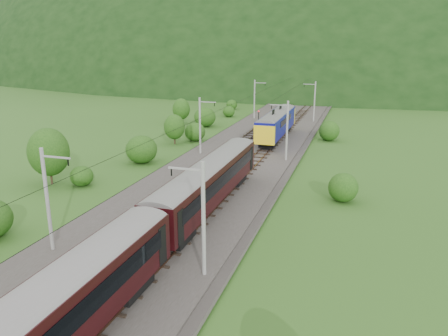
% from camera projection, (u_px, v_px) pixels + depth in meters
% --- Properties ---
extents(ground, '(600.00, 600.00, 0.00)m').
position_uv_depth(ground, '(125.00, 265.00, 31.81)').
color(ground, '#2C551A').
rests_on(ground, ground).
extents(railbed, '(14.00, 220.00, 0.30)m').
position_uv_depth(railbed, '(179.00, 214.00, 40.92)').
color(railbed, '#38332D').
rests_on(railbed, ground).
extents(track_left, '(2.40, 220.00, 0.27)m').
position_uv_depth(track_left, '(156.00, 209.00, 41.57)').
color(track_left, brown).
rests_on(track_left, railbed).
extents(track_right, '(2.40, 220.00, 0.27)m').
position_uv_depth(track_right, '(203.00, 214.00, 40.16)').
color(track_right, brown).
rests_on(track_right, railbed).
extents(catenary_left, '(2.54, 192.28, 8.00)m').
position_uv_depth(catenary_left, '(200.00, 124.00, 61.67)').
color(catenary_left, gray).
rests_on(catenary_left, railbed).
extents(catenary_right, '(2.54, 192.28, 8.00)m').
position_uv_depth(catenary_right, '(286.00, 129.00, 58.08)').
color(catenary_right, gray).
rests_on(catenary_right, railbed).
extents(overhead_wires, '(4.83, 198.00, 0.03)m').
position_uv_depth(overhead_wires, '(177.00, 141.00, 39.01)').
color(overhead_wires, black).
rests_on(overhead_wires, ground).
extents(mountain_main, '(504.00, 360.00, 244.00)m').
position_uv_depth(mountain_main, '(340.00, 69.00, 269.86)').
color(mountain_main, black).
rests_on(mountain_main, ground).
extents(mountain_ridge, '(336.00, 280.00, 132.00)m').
position_uv_depth(mountain_ridge, '(186.00, 64.00, 341.68)').
color(mountain_ridge, black).
rests_on(mountain_ridge, ground).
extents(train, '(3.08, 123.83, 5.37)m').
position_uv_depth(train, '(33.00, 321.00, 19.43)').
color(train, black).
rests_on(train, ground).
extents(hazard_post_near, '(0.18, 0.18, 1.66)m').
position_uv_depth(hazard_post_near, '(283.00, 115.00, 90.53)').
color(hazard_post_near, red).
rests_on(hazard_post_near, railbed).
extents(hazard_post_far, '(0.18, 0.18, 1.67)m').
position_uv_depth(hazard_post_far, '(247.00, 148.00, 62.23)').
color(hazard_post_far, red).
rests_on(hazard_post_far, railbed).
extents(signal, '(0.26, 0.26, 2.36)m').
position_uv_depth(signal, '(259.00, 115.00, 87.01)').
color(signal, black).
rests_on(signal, railbed).
extents(vegetation_left, '(12.09, 147.34, 6.55)m').
position_uv_depth(vegetation_left, '(89.00, 160.00, 50.51)').
color(vegetation_left, '#1C4412').
rests_on(vegetation_left, ground).
extents(vegetation_right, '(7.21, 90.00, 3.02)m').
position_uv_depth(vegetation_right, '(325.00, 201.00, 40.58)').
color(vegetation_right, '#1C4412').
rests_on(vegetation_right, ground).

